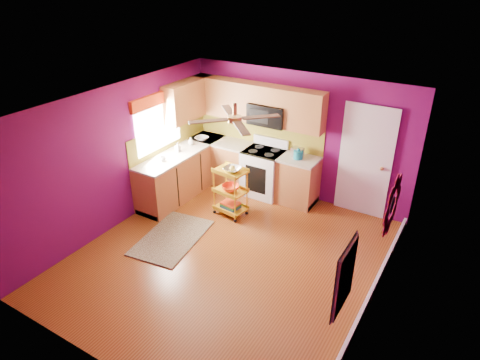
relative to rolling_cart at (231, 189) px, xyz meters
The scene contains 17 objects.
ground 1.42m from the rolling_cart, 59.18° to the right, with size 5.00×5.00×0.00m, color #673010.
room_envelope 1.74m from the rolling_cart, 58.19° to the right, with size 4.54×5.04×2.52m.
lower_cabinets 0.96m from the rolling_cart, 134.46° to the left, with size 2.81×2.31×0.94m.
electric_range 1.05m from the rolling_cart, 83.01° to the left, with size 0.76×0.66×1.13m.
upper_cabinetry 1.74m from the rolling_cart, 118.58° to the left, with size 2.80×2.30×1.26m.
left_window 1.96m from the rolling_cart, behind, with size 0.08×1.35×1.08m.
panel_door 2.48m from the rolling_cart, 33.31° to the left, with size 0.95×0.11×2.15m.
right_wall_art 3.38m from the rolling_cart, 26.90° to the right, with size 0.04×2.74×1.04m.
ceiling_fan 2.11m from the rolling_cart, 54.09° to the right, with size 1.01×1.01×0.26m.
shag_rug 1.38m from the rolling_cart, 110.58° to the right, with size 0.90×1.47×0.02m, color black.
rolling_cart is the anchor object (origin of this frame).
teal_kettle 1.43m from the rolling_cart, 50.89° to the left, with size 0.18×0.18×0.21m.
toaster 1.46m from the rolling_cart, 54.53° to the left, with size 0.22×0.15×0.18m, color beige.
soap_bottle_a 1.40m from the rolling_cart, behind, with size 0.09×0.09×0.19m, color #EA3F72.
soap_bottle_b 1.49m from the rolling_cart, 157.02° to the left, with size 0.13×0.13×0.16m, color white.
counter_dish 1.60m from the rolling_cart, 145.19° to the left, with size 0.27×0.27×0.07m, color white.
counter_cup 1.39m from the rolling_cart, 164.43° to the right, with size 0.11×0.11×0.09m, color white.
Camera 1 is at (3.03, -4.68, 4.27)m, focal length 32.00 mm.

